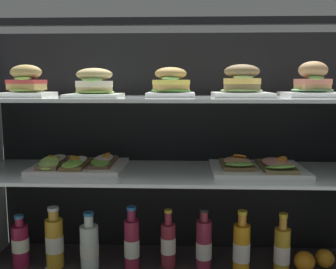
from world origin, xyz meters
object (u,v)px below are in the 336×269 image
at_px(open_sandwich_tray_near_right_corner, 258,167).
at_px(juice_bottle_front_middle, 204,244).
at_px(plated_roll_sandwich_left_of_center, 241,85).
at_px(juice_bottle_back_right, 20,244).
at_px(plated_roll_sandwich_near_right_corner, 26,84).
at_px(juice_bottle_back_left, 282,250).
at_px(plated_roll_sandwich_far_left, 171,85).
at_px(juice_bottle_tucked_behind, 55,241).
at_px(juice_bottle_near_post, 241,247).
at_px(orange_fruit_beside_bottles, 304,261).
at_px(open_sandwich_tray_right_of_center, 78,164).
at_px(plated_roll_sandwich_near_left_corner, 312,84).
at_px(juice_bottle_front_right_end, 169,244).
at_px(orange_fruit_near_left_post, 325,258).
at_px(plated_roll_sandwich_mid_right, 95,86).
at_px(juice_bottle_front_second, 89,246).
at_px(juice_bottle_front_left_end, 132,243).

distance_m(open_sandwich_tray_near_right_corner, juice_bottle_front_middle, 0.37).
bearing_deg(plated_roll_sandwich_left_of_center, juice_bottle_back_right, -179.66).
relative_size(plated_roll_sandwich_near_right_corner, juice_bottle_back_left, 0.76).
bearing_deg(plated_roll_sandwich_near_right_corner, plated_roll_sandwich_far_left, 3.42).
bearing_deg(juice_bottle_tucked_behind, juice_bottle_near_post, -0.88).
bearing_deg(juice_bottle_tucked_behind, orange_fruit_beside_bottles, -0.31).
distance_m(open_sandwich_tray_right_of_center, juice_bottle_back_right, 0.40).
height_order(open_sandwich_tray_right_of_center, juice_bottle_near_post, open_sandwich_tray_right_of_center).
xyz_separation_m(open_sandwich_tray_right_of_center, juice_bottle_front_middle, (0.48, 0.00, -0.31)).
bearing_deg(plated_roll_sandwich_near_left_corner, plated_roll_sandwich_left_of_center, -172.89).
distance_m(open_sandwich_tray_right_of_center, juice_bottle_front_right_end, 0.47).
xyz_separation_m(plated_roll_sandwich_far_left, juice_bottle_front_right_end, (-0.01, 0.00, -0.61)).
distance_m(plated_roll_sandwich_near_right_corner, orange_fruit_near_left_post, 1.31).
xyz_separation_m(open_sandwich_tray_near_right_corner, orange_fruit_near_left_post, (0.28, 0.03, -0.37)).
bearing_deg(plated_roll_sandwich_mid_right, juice_bottle_front_right_end, 12.52).
height_order(juice_bottle_back_right, orange_fruit_near_left_post, juice_bottle_back_right).
bearing_deg(juice_bottle_tucked_behind, plated_roll_sandwich_far_left, 2.12).
bearing_deg(plated_roll_sandwich_mid_right, juice_bottle_back_left, 2.54).
bearing_deg(plated_roll_sandwich_mid_right, juice_bottle_tucked_behind, 167.48).
xyz_separation_m(plated_roll_sandwich_near_right_corner, juice_bottle_back_left, (0.95, 0.01, -0.62)).
distance_m(plated_roll_sandwich_near_left_corner, open_sandwich_tray_near_right_corner, 0.36).
xyz_separation_m(open_sandwich_tray_near_right_corner, orange_fruit_beside_bottles, (0.19, -0.00, -0.37)).
distance_m(juice_bottle_tucked_behind, orange_fruit_beside_bottles, 0.96).
relative_size(plated_roll_sandwich_near_right_corner, plated_roll_sandwich_mid_right, 0.93).
relative_size(plated_roll_sandwich_mid_right, juice_bottle_back_right, 0.90).
height_order(juice_bottle_front_right_end, orange_fruit_beside_bottles, juice_bottle_front_right_end).
height_order(juice_bottle_front_middle, juice_bottle_near_post, juice_bottle_near_post).
bearing_deg(open_sandwich_tray_right_of_center, juice_bottle_back_right, -175.70).
height_order(juice_bottle_near_post, orange_fruit_beside_bottles, juice_bottle_near_post).
distance_m(plated_roll_sandwich_left_of_center, juice_bottle_back_right, 1.04).
height_order(plated_roll_sandwich_mid_right, juice_bottle_front_middle, plated_roll_sandwich_mid_right).
height_order(open_sandwich_tray_right_of_center, orange_fruit_beside_bottles, open_sandwich_tray_right_of_center).
bearing_deg(juice_bottle_back_right, plated_roll_sandwich_near_left_corner, 1.96).
distance_m(open_sandwich_tray_near_right_corner, juice_bottle_front_second, 0.71).
xyz_separation_m(juice_bottle_front_left_end, juice_bottle_front_right_end, (0.14, 0.02, -0.01)).
xyz_separation_m(juice_bottle_back_right, juice_bottle_front_left_end, (0.44, 0.00, 0.01)).
bearing_deg(orange_fruit_near_left_post, juice_bottle_front_second, -177.54).
bearing_deg(juice_bottle_back_left, plated_roll_sandwich_mid_right, -177.46).
relative_size(open_sandwich_tray_right_of_center, orange_fruit_near_left_post, 4.76).
relative_size(juice_bottle_tucked_behind, juice_bottle_front_second, 1.07).
height_order(juice_bottle_tucked_behind, juice_bottle_front_left_end, juice_bottle_front_left_end).
distance_m(plated_roll_sandwich_left_of_center, juice_bottle_back_left, 0.64).
bearing_deg(orange_fruit_beside_bottles, juice_bottle_front_left_end, -179.96).
relative_size(open_sandwich_tray_right_of_center, juice_bottle_front_left_end, 1.38).
relative_size(juice_bottle_front_right_end, juice_bottle_back_left, 1.00).
bearing_deg(juice_bottle_near_post, plated_roll_sandwich_mid_right, -176.89).
xyz_separation_m(plated_roll_sandwich_left_of_center, juice_bottle_front_second, (-0.57, -0.01, -0.62)).
height_order(plated_roll_sandwich_left_of_center, orange_fruit_near_left_post, plated_roll_sandwich_left_of_center).
height_order(plated_roll_sandwich_near_right_corner, open_sandwich_tray_near_right_corner, plated_roll_sandwich_near_right_corner).
bearing_deg(orange_fruit_near_left_post, plated_roll_sandwich_left_of_center, -174.99).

